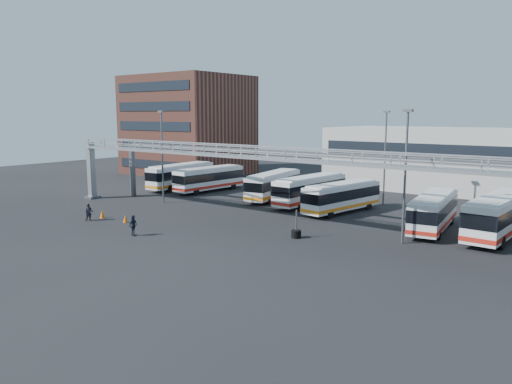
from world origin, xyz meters
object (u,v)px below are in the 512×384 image
Objects in this scene: light_pole_left at (162,152)px; bus_8 at (500,215)px; bus_1 at (209,178)px; cone_left at (102,214)px; bus_0 at (181,175)px; pedestrian_a at (89,212)px; bus_5 at (342,196)px; pedestrian_d at (133,225)px; tire_stack at (296,233)px; light_pole_back at (385,152)px; cone_right at (125,219)px; bus_3 at (273,184)px; bus_7 at (434,210)px; light_pole_mid at (405,169)px; bus_4 at (310,189)px; pedestrian_b at (89,212)px.

light_pole_left is 0.89× the size of bus_8.
bus_1 is 13.37× the size of cone_left.
bus_0 reaches higher than pedestrian_a.
bus_5 is 23.54m from cone_left.
pedestrian_d is 13.29m from tire_stack.
light_pole_back is 28.12m from cone_right.
light_pole_back reaches higher than bus_3.
pedestrian_a reaches higher than cone_right.
pedestrian_a is 8.01m from pedestrian_d.
bus_7 is (9.87, -2.17, 0.04)m from bus_5.
bus_8 is (5.45, 6.42, -3.82)m from light_pole_mid.
light_pole_mid is at bearing 19.52° from cone_right.
bus_4 is at bearing 117.10° from tire_stack.
bus_1 is at bearing 176.47° from bus_8.
pedestrian_a is 19.90m from tire_stack.
light_pole_mid is 28.15m from cone_left.
cone_left reaches higher than cone_right.
cone_left is at bearing -128.32° from light_pole_back.
pedestrian_a is (-18.30, -24.78, -4.91)m from light_pole_back.
bus_5 is (10.15, -2.39, -0.07)m from bus_3.
bus_5 is (-9.46, 8.07, -4.05)m from light_pole_mid.
bus_8 is 35.66m from pedestrian_a.
bus_5 is 6.23× the size of pedestrian_a.
cone_left is at bearing -126.82° from bus_5.
bus_7 reaches higher than pedestrian_a.
light_pole_back is 0.93× the size of bus_0.
cone_left is at bearing 34.76° from pedestrian_b.
cone_left is (-7.99, 2.73, -0.47)m from pedestrian_d.
bus_8 is (39.65, -3.35, 0.09)m from bus_0.
bus_3 reaches higher than cone_left.
pedestrian_a is at bearing 64.93° from pedestrian_d.
bus_0 reaches higher than cone_right.
bus_8 is at bearing 9.21° from light_pole_left.
bus_4 is 21.15m from pedestrian_d.
bus_8 is 16.16× the size of cone_right.
cone_left is at bearing -70.90° from bus_0.
pedestrian_b is at bearing 70.04° from pedestrian_a.
cone_left is (0.05, 1.41, -0.40)m from pedestrian_b.
pedestrian_a is at bearing -87.09° from cone_left.
pedestrian_a is (-26.30, -9.78, -4.91)m from light_pole_mid.
bus_0 is 1.05× the size of bus_1.
bus_1 is 0.98× the size of bus_3.
pedestrian_a is at bearing -157.43° from bus_7.
pedestrian_b is 0.69× the size of tire_stack.
bus_5 is at bearing -8.29° from bus_0.
light_pole_left is at bearing -143.90° from bus_4.
bus_8 reaches higher than pedestrian_b.
bus_8 is (35.00, -3.81, 0.18)m from bus_1.
light_pole_left reaches higher than pedestrian_a.
bus_1 is 9.95m from bus_3.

